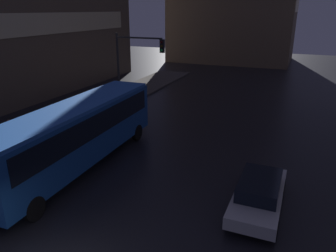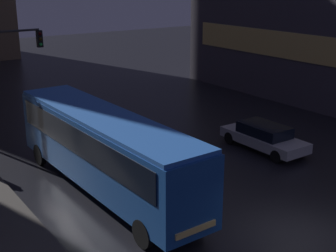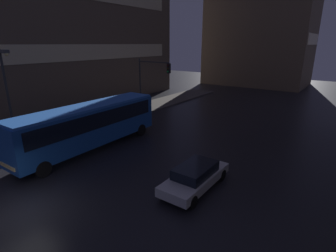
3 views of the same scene
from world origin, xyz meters
name	(u,v)px [view 2 (image 2 of 3)]	position (x,y,z in m)	size (l,w,h in m)	color
ground_plane	(299,237)	(0.00, 0.00, 0.00)	(120.00, 120.00, 0.00)	black
bus_near	(104,145)	(-3.76, 7.03, 2.07)	(2.56, 11.81, 3.37)	#194793
car_taxi	(264,136)	(5.28, 6.75, 0.71)	(1.90, 4.74, 1.35)	#B7B7BC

